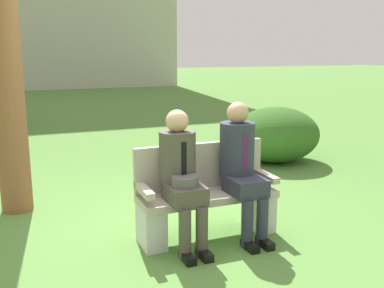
% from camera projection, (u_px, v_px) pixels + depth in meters
% --- Properties ---
extents(ground_plane, '(80.00, 80.00, 0.00)m').
position_uv_depth(ground_plane, '(168.00, 230.00, 4.52)').
color(ground_plane, '#528239').
extents(park_bench, '(1.35, 0.44, 0.90)m').
position_uv_depth(park_bench, '(206.00, 196.00, 4.32)').
color(park_bench, '#B7AD9E').
rests_on(park_bench, ground).
extents(seated_man_left, '(0.34, 0.72, 1.27)m').
position_uv_depth(seated_man_left, '(182.00, 172.00, 4.03)').
color(seated_man_left, '#4C473D').
rests_on(seated_man_left, ground).
extents(seated_man_right, '(0.34, 0.72, 1.31)m').
position_uv_depth(seated_man_right, '(241.00, 163.00, 4.27)').
color(seated_man_right, '#2D3342').
rests_on(seated_man_right, ground).
extents(shrub_near_bench, '(1.43, 1.31, 0.90)m').
position_uv_depth(shrub_near_bench, '(276.00, 134.00, 7.23)').
color(shrub_near_bench, '#2F5D1F').
rests_on(shrub_near_bench, ground).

